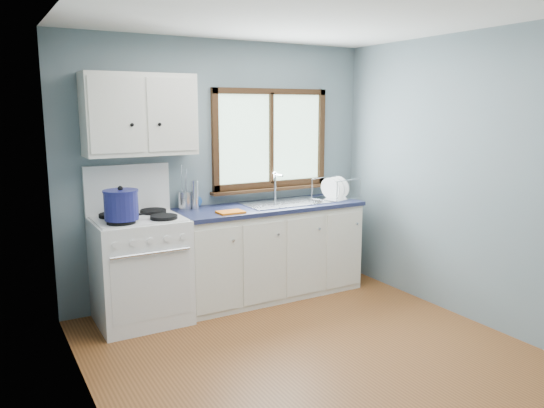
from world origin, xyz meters
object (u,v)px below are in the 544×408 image
gas_range (140,267)px  stockpot (121,205)px  utensil_crock (185,200)px  dish_rack (336,193)px  base_cabinets (269,255)px  thermos (195,195)px  sink (285,209)px  skillet (123,217)px

gas_range → stockpot: size_ratio=4.76×
gas_range → stockpot: gas_range is taller
utensil_crock → dish_rack: size_ratio=0.79×
gas_range → utensil_crock: bearing=23.6°
base_cabinets → thermos: bearing=168.8°
sink → stockpot: (-1.66, -0.17, 0.23)m
stockpot → utensil_crock: size_ratio=0.68×
stockpot → dish_rack: size_ratio=0.54×
stockpot → thermos: stockpot is taller
sink → gas_range: bearing=-179.3°
sink → skillet: sink is taller
thermos → utensil_crock: bearing=139.4°
base_cabinets → sink: (0.18, -0.00, 0.45)m
gas_range → sink: (1.49, 0.02, 0.37)m
stockpot → skillet: bearing=-43.9°
base_cabinets → utensil_crock: utensil_crock is taller
stockpot → thermos: (0.76, 0.31, -0.03)m
skillet → dish_rack: size_ratio=0.71×
utensil_crock → thermos: 0.11m
skillet → stockpot: size_ratio=1.32×
gas_range → sink: gas_range is taller
gas_range → skillet: (-0.16, -0.16, 0.49)m
gas_range → thermos: (0.59, 0.16, 0.56)m
skillet → utensil_crock: (0.68, 0.38, 0.02)m
stockpot → base_cabinets: bearing=6.5°
thermos → base_cabinets: bearing=-11.2°
dish_rack → stockpot: bearing=165.3°
base_cabinets → stockpot: stockpot is taller
gas_range → base_cabinets: size_ratio=0.74×
skillet → utensil_crock: 0.78m
base_cabinets → dish_rack: size_ratio=3.50×
dish_rack → utensil_crock: bearing=153.3°
sink → skillet: size_ratio=2.23×
gas_range → thermos: 0.83m
dish_rack → sink: bearing=159.2°
sink → thermos: size_ratio=3.07×
sink → utensil_crock: 1.00m
gas_range → thermos: bearing=15.2°
utensil_crock → gas_range: bearing=-156.4°
utensil_crock → sink: bearing=-12.0°
thermos → dish_rack: 1.51m
utensil_crock → dish_rack: utensil_crock is taller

